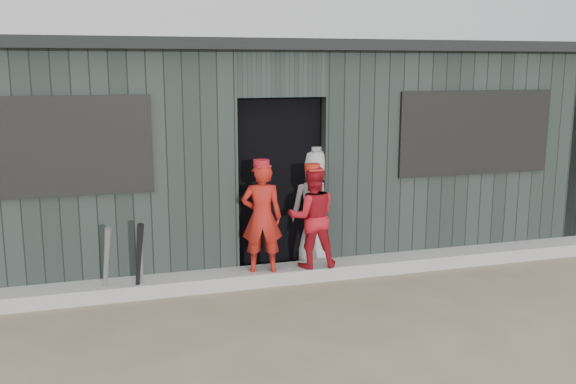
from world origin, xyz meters
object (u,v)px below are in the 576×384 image
object	(u,v)px
bat_mid	(141,264)
player_red_right	(312,217)
player_grey_back	(316,208)
bat_left	(106,264)
dugout	(251,147)
bat_right	(139,262)
player_red_left	(262,217)

from	to	relation	value
bat_mid	player_red_right	size ratio (longest dim) A/B	0.68
player_red_right	player_grey_back	bearing A→B (deg)	-107.06
bat_left	dugout	world-z (taller)	dugout
bat_left	bat_right	distance (m)	0.32
dugout	bat_left	bearing A→B (deg)	-136.30
player_grey_back	dugout	xyz separation A→B (m)	(-0.46, 1.31, 0.58)
dugout	player_red_right	bearing A→B (deg)	-81.20
bat_mid	dugout	xyz separation A→B (m)	(1.59, 1.84, 0.90)
bat_left	bat_right	world-z (taller)	bat_right
player_red_right	player_grey_back	xyz separation A→B (m)	(0.19, 0.42, -0.01)
bat_mid	player_red_right	world-z (taller)	player_red_right
bat_left	player_red_left	distance (m)	1.66
player_red_left	bat_left	bearing A→B (deg)	17.35
bat_mid	bat_right	bearing A→B (deg)	-111.95
player_red_left	bat_right	bearing A→B (deg)	20.69
bat_left	bat_mid	bearing A→B (deg)	-1.16
bat_left	player_red_right	world-z (taller)	player_red_right
player_red_left	player_red_right	distance (m)	0.57
player_grey_back	dugout	bearing A→B (deg)	-84.06
bat_mid	player_grey_back	size ratio (longest dim) A/B	0.55
player_red_left	dugout	distance (m)	1.84
bat_right	player_red_left	distance (m)	1.36
bat_right	player_red_right	size ratio (longest dim) A/B	0.77
player_red_right	player_grey_back	distance (m)	0.46
player_grey_back	dugout	distance (m)	1.51
bat_left	bat_right	bearing A→B (deg)	-10.41
bat_left	player_red_right	bearing A→B (deg)	2.83
bat_right	player_red_right	distance (m)	1.91
player_red_left	dugout	world-z (taller)	dugout
player_red_right	bat_right	bearing A→B (deg)	12.63
player_red_left	player_grey_back	world-z (taller)	player_grey_back
bat_left	dugout	distance (m)	2.80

